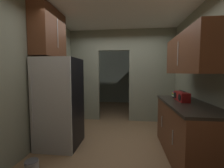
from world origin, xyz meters
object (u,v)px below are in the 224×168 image
object	(u,v)px
refrigerator	(60,103)
paint_can	(32,167)
book_stack	(176,95)
boombox	(182,96)

from	to	relation	value
refrigerator	paint_can	world-z (taller)	refrigerator
paint_can	book_stack	bearing A→B (deg)	27.77
book_stack	paint_can	world-z (taller)	book_stack
boombox	refrigerator	bearing A→B (deg)	-179.70
refrigerator	book_stack	bearing A→B (deg)	8.99
boombox	paint_can	world-z (taller)	boombox
book_stack	boombox	bearing A→B (deg)	-91.52
refrigerator	book_stack	size ratio (longest dim) A/B	10.53
book_stack	paint_can	size ratio (longest dim) A/B	0.84
refrigerator	paint_can	bearing A→B (deg)	-91.58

